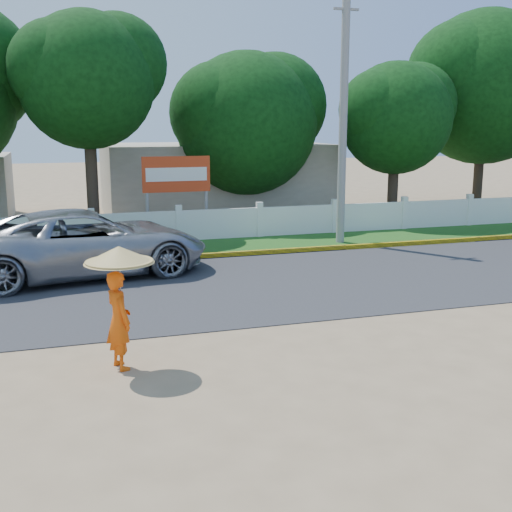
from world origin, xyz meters
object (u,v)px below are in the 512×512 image
Objects in this scene: monk_with_parasol at (119,290)px; billboard at (176,179)px; vehicle at (86,243)px; utility_pole at (343,118)px.

billboard is (3.32, 12.68, 0.75)m from monk_with_parasol.
monk_with_parasol reaches higher than vehicle.
vehicle is 3.11× the size of monk_with_parasol.
billboard is (-5.21, 3.03, -2.16)m from utility_pole.
utility_pole reaches higher than monk_with_parasol.
monk_with_parasol is 13.13m from billboard.
monk_with_parasol is at bearing 172.51° from vehicle.
billboard is at bearing 149.81° from utility_pole.
utility_pole is 9.69m from vehicle.
vehicle is 7.23m from monk_with_parasol.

